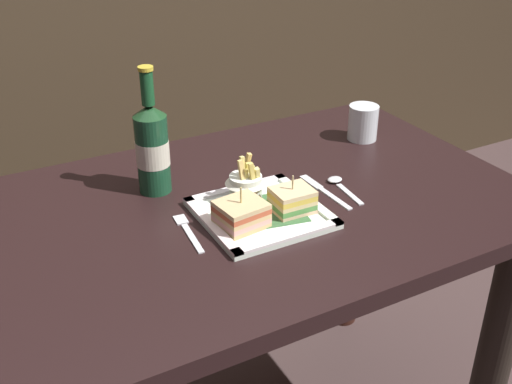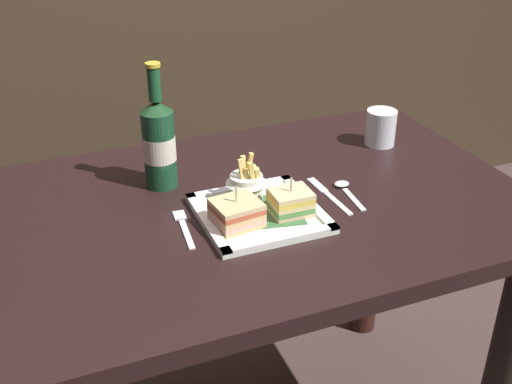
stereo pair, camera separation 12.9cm
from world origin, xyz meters
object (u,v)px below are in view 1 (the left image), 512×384
Objects in this scene: sandwich_half_left at (241,214)px; water_glass at (363,124)px; sandwich_half_right at (292,200)px; fries_cup at (246,184)px; knife at (323,190)px; spoon at (339,183)px; beer_bottle at (152,147)px; fork at (188,231)px; square_plate at (261,213)px; dining_table at (252,262)px.

sandwich_half_left reaches higher than water_glass.
sandwich_half_right is 0.10m from fries_cup.
fries_cup is at bearing 173.78° from knife.
fries_cup is 0.80× the size of spoon.
fries_cup is 0.37× the size of beer_bottle.
spoon is at bearing 12.67° from sandwich_half_left.
fries_cup is 0.19m from knife.
fork is 0.81× the size of knife.
sandwich_half_left reaches higher than square_plate.
sandwich_half_left is at bearing -69.10° from beer_bottle.
fries_cup is (-0.02, -0.01, 0.21)m from dining_table.
sandwich_half_right is 0.22m from fork.
square_plate is at bearing -81.27° from fries_cup.
square_plate is 0.07m from fries_cup.
sandwich_half_left is at bearing -155.47° from square_plate.
knife is (0.32, -0.18, -0.10)m from beer_bottle.
fries_cup is 0.16m from fork.
sandwich_half_right is 0.90× the size of water_glass.
fork is at bearing 174.47° from square_plate.
knife is (0.23, 0.06, -0.03)m from sandwich_half_left.
dining_table is 14.49× the size of sandwich_half_right.
spoon reaches higher than knife.
spoon is (0.38, 0.02, 0.00)m from fork.
dining_table is 0.34m from beer_bottle.
spoon is at bearing -137.59° from water_glass.
square_plate is (-0.01, -0.06, 0.16)m from dining_table.
sandwich_half_left reaches higher than dining_table.
sandwich_half_right is 0.46× the size of knife.
sandwich_half_left is 0.12m from sandwich_half_right.
dining_table is 0.27m from spoon.
knife is (0.18, -0.02, -0.05)m from fries_cup.
square_plate is 1.86× the size of spoon.
spoon is at bearing 9.27° from square_plate.
dining_table is at bearing -158.83° from water_glass.
dining_table is at bearing 16.04° from fork.
water_glass is (0.43, 0.17, -0.01)m from fries_cup.
dining_table is 0.22m from sandwich_half_right.
sandwich_half_right is 0.63× the size of spoon.
fork is (-0.21, 0.04, -0.03)m from sandwich_half_right.
sandwich_half_right reaches higher than knife.
sandwich_half_right reaches higher than spoon.
water_glass reaches higher than spoon.
sandwich_half_left is (-0.07, -0.09, 0.19)m from dining_table.
sandwich_half_right and water_glass have the same top height.
fork is at bearing -160.28° from water_glass.
sandwich_half_right is at bearing -145.73° from water_glass.
dining_table is 4.89× the size of square_plate.
beer_bottle is (-0.15, 0.21, 0.10)m from square_plate.
sandwich_half_right is 0.32m from beer_bottle.
water_glass is 0.62× the size of fork.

